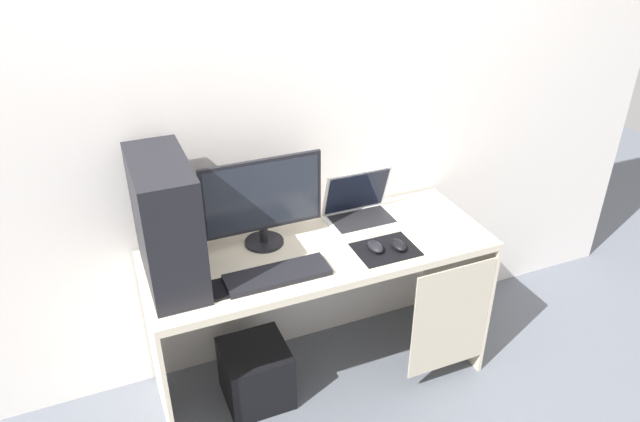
{
  "coord_description": "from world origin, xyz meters",
  "views": [
    {
      "loc": [
        -0.83,
        -1.98,
        2.15
      ],
      "look_at": [
        0.0,
        0.0,
        0.93
      ],
      "focal_mm": 33.53,
      "sensor_mm": 36.0,
      "label": 1
    }
  ],
  "objects_px": {
    "monitor": "(263,201)",
    "mouse_left": "(375,247)",
    "laptop": "(361,211)",
    "pc_tower": "(167,223)",
    "cell_phone": "(217,290)",
    "subwoofer": "(256,373)",
    "mouse_right": "(398,245)",
    "keyboard": "(277,275)"
  },
  "relations": [
    {
      "from": "monitor",
      "to": "mouse_left",
      "type": "xyz_separation_m",
      "value": [
        0.42,
        -0.23,
        -0.19
      ]
    },
    {
      "from": "pc_tower",
      "to": "laptop",
      "type": "xyz_separation_m",
      "value": [
        0.88,
        0.12,
        -0.21
      ]
    },
    {
      "from": "mouse_left",
      "to": "mouse_right",
      "type": "xyz_separation_m",
      "value": [
        0.09,
        -0.03,
        0.0
      ]
    },
    {
      "from": "cell_phone",
      "to": "mouse_left",
      "type": "bearing_deg",
      "value": 1.2
    },
    {
      "from": "pc_tower",
      "to": "keyboard",
      "type": "height_order",
      "value": "pc_tower"
    },
    {
      "from": "pc_tower",
      "to": "laptop",
      "type": "distance_m",
      "value": 0.91
    },
    {
      "from": "laptop",
      "to": "keyboard",
      "type": "xyz_separation_m",
      "value": [
        -0.5,
        -0.27,
        -0.04
      ]
    },
    {
      "from": "mouse_right",
      "to": "subwoofer",
      "type": "xyz_separation_m",
      "value": [
        -0.63,
        0.13,
        -0.62
      ]
    },
    {
      "from": "monitor",
      "to": "mouse_left",
      "type": "height_order",
      "value": "monitor"
    },
    {
      "from": "monitor",
      "to": "mouse_left",
      "type": "distance_m",
      "value": 0.51
    },
    {
      "from": "monitor",
      "to": "mouse_right",
      "type": "relative_size",
      "value": 5.39
    },
    {
      "from": "mouse_left",
      "to": "cell_phone",
      "type": "relative_size",
      "value": 0.74
    },
    {
      "from": "keyboard",
      "to": "mouse_right",
      "type": "height_order",
      "value": "mouse_right"
    },
    {
      "from": "keyboard",
      "to": "subwoofer",
      "type": "distance_m",
      "value": 0.63
    },
    {
      "from": "mouse_left",
      "to": "keyboard",
      "type": "bearing_deg",
      "value": -177.43
    },
    {
      "from": "mouse_right",
      "to": "pc_tower",
      "type": "bearing_deg",
      "value": 170.22
    },
    {
      "from": "pc_tower",
      "to": "laptop",
      "type": "bearing_deg",
      "value": 7.74
    },
    {
      "from": "monitor",
      "to": "cell_phone",
      "type": "xyz_separation_m",
      "value": [
        -0.27,
        -0.25,
        -0.21
      ]
    },
    {
      "from": "keyboard",
      "to": "subwoofer",
      "type": "bearing_deg",
      "value": 124.35
    },
    {
      "from": "monitor",
      "to": "subwoofer",
      "type": "distance_m",
      "value": 0.83
    },
    {
      "from": "monitor",
      "to": "keyboard",
      "type": "height_order",
      "value": "monitor"
    },
    {
      "from": "mouse_right",
      "to": "cell_phone",
      "type": "height_order",
      "value": "mouse_right"
    },
    {
      "from": "cell_phone",
      "to": "subwoofer",
      "type": "relative_size",
      "value": 0.45
    },
    {
      "from": "keyboard",
      "to": "subwoofer",
      "type": "relative_size",
      "value": 1.44
    },
    {
      "from": "pc_tower",
      "to": "subwoofer",
      "type": "relative_size",
      "value": 1.75
    },
    {
      "from": "mouse_left",
      "to": "monitor",
      "type": "bearing_deg",
      "value": 150.81
    },
    {
      "from": "monitor",
      "to": "laptop",
      "type": "xyz_separation_m",
      "value": [
        0.47,
        0.02,
        -0.17
      ]
    },
    {
      "from": "monitor",
      "to": "laptop",
      "type": "bearing_deg",
      "value": 2.47
    },
    {
      "from": "laptop",
      "to": "keyboard",
      "type": "height_order",
      "value": "laptop"
    },
    {
      "from": "keyboard",
      "to": "monitor",
      "type": "bearing_deg",
      "value": 83.36
    },
    {
      "from": "pc_tower",
      "to": "laptop",
      "type": "relative_size",
      "value": 1.61
    },
    {
      "from": "monitor",
      "to": "keyboard",
      "type": "distance_m",
      "value": 0.32
    },
    {
      "from": "laptop",
      "to": "mouse_right",
      "type": "xyz_separation_m",
      "value": [
        0.04,
        -0.28,
        -0.03
      ]
    },
    {
      "from": "laptop",
      "to": "mouse_left",
      "type": "distance_m",
      "value": 0.26
    },
    {
      "from": "pc_tower",
      "to": "monitor",
      "type": "distance_m",
      "value": 0.42
    },
    {
      "from": "pc_tower",
      "to": "mouse_left",
      "type": "relative_size",
      "value": 5.31
    },
    {
      "from": "cell_phone",
      "to": "pc_tower",
      "type": "bearing_deg",
      "value": 132.46
    },
    {
      "from": "mouse_left",
      "to": "mouse_right",
      "type": "distance_m",
      "value": 0.1
    },
    {
      "from": "laptop",
      "to": "cell_phone",
      "type": "distance_m",
      "value": 0.79
    },
    {
      "from": "pc_tower",
      "to": "mouse_left",
      "type": "distance_m",
      "value": 0.87
    },
    {
      "from": "mouse_right",
      "to": "subwoofer",
      "type": "distance_m",
      "value": 0.89
    },
    {
      "from": "pc_tower",
      "to": "mouse_right",
      "type": "relative_size",
      "value": 5.31
    }
  ]
}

